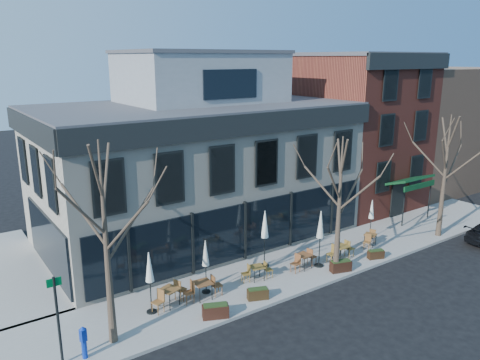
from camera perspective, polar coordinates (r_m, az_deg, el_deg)
ground at (r=25.85m, az=0.49°, el=-10.03°), size 120.00×120.00×0.00m
sidewalk_front at (r=26.24m, az=9.15°, el=-9.66°), size 33.50×4.70×0.15m
corner_building at (r=28.47m, az=-5.30°, el=2.27°), size 18.39×10.39×11.10m
red_brick_building at (r=36.29m, az=12.84°, el=6.12°), size 8.20×11.78×11.18m
bg_building at (r=44.80m, az=20.55°, el=6.30°), size 12.00×12.00×10.00m
tree_corner at (r=17.97m, az=-15.97°, el=-7.31°), size 3.93×3.98×7.92m
tree_mid at (r=23.62m, az=12.04°, el=-2.93°), size 3.50×3.55×7.04m
tree_right at (r=30.58m, az=23.71°, el=0.60°), size 3.72×3.77×7.48m
sign_pole at (r=18.17m, az=-21.35°, el=-15.13°), size 0.50×0.10×3.40m
call_box at (r=18.82m, az=-18.52°, el=-18.15°), size 0.27×0.26×1.29m
cafe_set_0 at (r=21.45m, az=-8.60°, el=-13.70°), size 1.96×1.08×1.01m
cafe_set_1 at (r=21.84m, az=-4.54°, el=-13.03°), size 1.94×0.83×1.01m
cafe_set_2 at (r=23.51m, az=2.10°, el=-11.06°), size 1.70×0.79×0.87m
cafe_set_3 at (r=24.88m, az=7.78°, el=-9.60°), size 1.82×0.81×0.94m
cafe_set_4 at (r=26.24m, az=12.17°, el=-8.44°), size 1.85×0.75×0.98m
cafe_set_5 at (r=28.54m, az=15.58°, el=-6.87°), size 1.64×1.02×0.85m
umbrella_0 at (r=20.43m, az=-10.98°, el=-10.77°), size 0.45×0.45×2.79m
umbrella_1 at (r=21.81m, az=-4.22°, el=-9.22°), size 0.42×0.42×2.60m
umbrella_2 at (r=24.29m, az=3.04°, el=-5.78°), size 0.49×0.49×3.08m
umbrella_3 at (r=24.62m, az=9.78°, el=-5.72°), size 0.49×0.49×3.07m
umbrella_4 at (r=29.18m, az=15.75°, el=-3.71°), size 0.39×0.39×2.45m
planter_0 at (r=20.51m, az=-3.01°, el=-15.64°), size 1.20×0.85×0.62m
planter_1 at (r=21.89m, az=2.18°, el=-13.67°), size 1.03×0.71×0.54m
planter_2 at (r=24.95m, az=12.17°, el=-10.19°), size 1.17×0.74×0.61m
planter_3 at (r=26.94m, az=16.23°, el=-8.67°), size 0.96×0.65×0.50m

